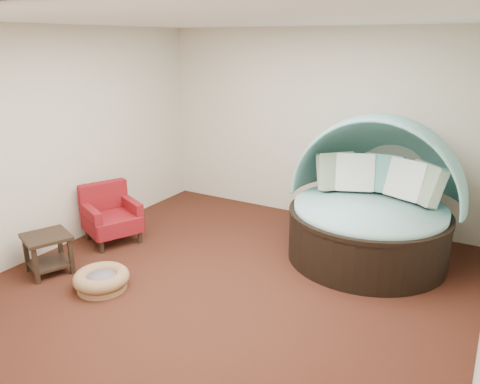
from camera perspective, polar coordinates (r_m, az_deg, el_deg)
The scene contains 9 objects.
floor at distance 5.37m, azimuth -1.01°, elevation -11.10°, with size 5.00×5.00×0.00m, color #471F14.
wall_back at distance 7.06m, azimuth 9.53°, elevation 7.89°, with size 5.00×5.00×0.00m, color beige.
wall_front at distance 3.11m, azimuth -25.79°, elevation -6.96°, with size 5.00×5.00×0.00m, color beige.
wall_left at distance 6.47m, azimuth -20.54°, elevation 6.08°, with size 5.00×5.00×0.00m, color beige.
ceiling at distance 4.69m, azimuth -1.21°, elevation 20.28°, with size 5.00×5.00×0.00m, color white.
canopy_daybed at distance 5.96m, azimuth 15.93°, elevation -0.13°, with size 2.10×1.95×1.79m.
pet_basket at distance 5.44m, azimuth -16.52°, elevation -10.20°, with size 0.76×0.76×0.21m.
red_armchair at distance 6.56m, azimuth -15.51°, elevation -2.77°, with size 0.87×0.87×0.78m.
side_table at distance 5.92m, azimuth -22.40°, elevation -6.38°, with size 0.64×0.64×0.47m.
Camera 1 is at (2.43, -4.01, 2.62)m, focal length 35.00 mm.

